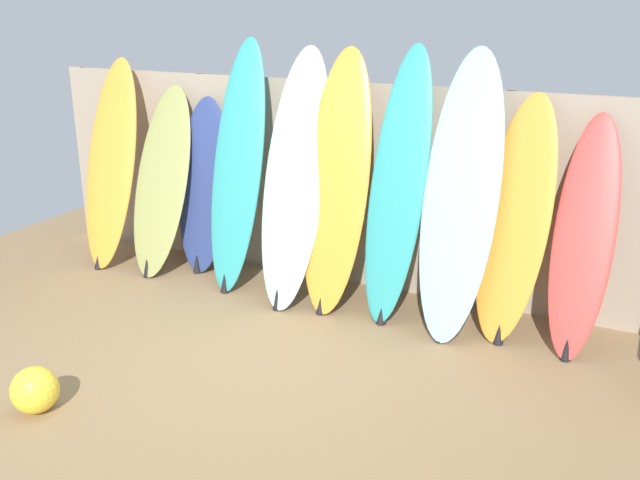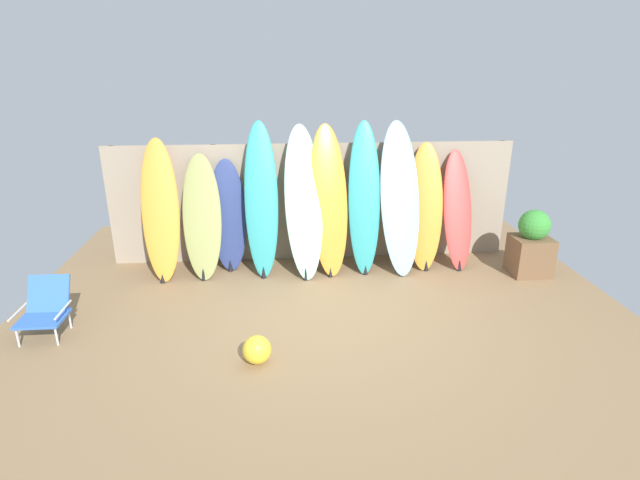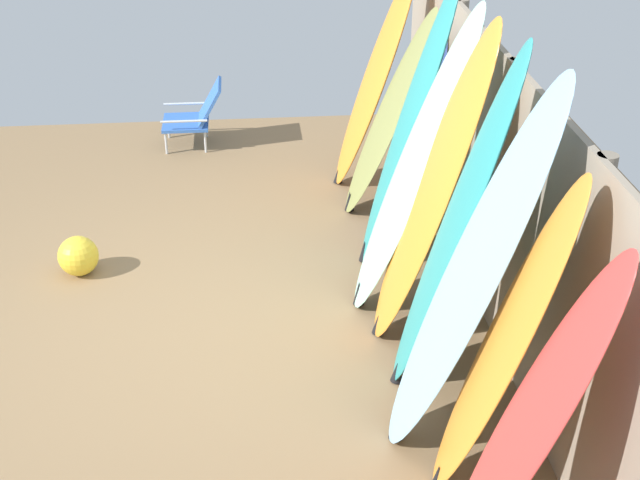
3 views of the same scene
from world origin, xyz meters
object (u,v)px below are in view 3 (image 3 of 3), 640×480
(surfboard_teal_3, at_px, (407,128))
(surfboard_orange_8, at_px, (503,347))
(surfboard_seafoam_4, at_px, (414,167))
(beach_chair, at_px, (196,114))
(surfboard_navy_2, at_px, (416,137))
(beach_ball, at_px, (78,256))
(surfboard_teal_6, at_px, (455,227))
(surfboard_orange_0, at_px, (375,78))
(surfboard_orange_5, at_px, (432,190))
(surfboard_skyblue_7, at_px, (471,275))
(surfboard_olive_1, at_px, (389,116))
(surfboard_red_9, at_px, (529,425))

(surfboard_teal_3, height_order, surfboard_orange_8, surfboard_teal_3)
(surfboard_seafoam_4, relative_size, beach_chair, 3.38)
(surfboard_navy_2, relative_size, beach_ball, 5.43)
(surfboard_teal_3, height_order, surfboard_teal_6, surfboard_teal_3)
(surfboard_teal_6, height_order, surfboard_orange_8, surfboard_teal_6)
(beach_ball, bearing_deg, surfboard_orange_0, 120.40)
(surfboard_orange_5, distance_m, surfboard_skyblue_7, 1.03)
(surfboard_teal_3, relative_size, surfboard_seafoam_4, 1.03)
(surfboard_olive_1, distance_m, surfboard_skyblue_7, 2.85)
(surfboard_skyblue_7, height_order, surfboard_orange_8, surfboard_skyblue_7)
(surfboard_seafoam_4, bearing_deg, beach_ball, -104.59)
(surfboard_teal_6, distance_m, beach_chair, 4.28)
(surfboard_orange_5, bearing_deg, surfboard_teal_3, 179.02)
(surfboard_skyblue_7, height_order, beach_ball, surfboard_skyblue_7)
(surfboard_teal_6, bearing_deg, surfboard_skyblue_7, -3.57)
(surfboard_navy_2, bearing_deg, surfboard_seafoam_4, -11.90)
(surfboard_orange_8, bearing_deg, surfboard_orange_0, -178.91)
(surfboard_navy_2, relative_size, surfboard_seafoam_4, 0.77)
(surfboard_olive_1, height_order, beach_ball, surfboard_olive_1)
(surfboard_olive_1, distance_m, surfboard_orange_5, 1.82)
(surfboard_navy_2, height_order, surfboard_red_9, surfboard_red_9)
(surfboard_navy_2, height_order, surfboard_orange_8, surfboard_orange_8)
(surfboard_orange_5, bearing_deg, surfboard_teal_6, 2.76)
(surfboard_orange_0, distance_m, surfboard_orange_5, 2.37)
(surfboard_teal_3, xyz_separation_m, surfboard_orange_8, (2.40, 0.05, -0.17))
(surfboard_seafoam_4, distance_m, beach_ball, 2.58)
(surfboard_skyblue_7, distance_m, surfboard_orange_8, 0.44)
(beach_chair, xyz_separation_m, beach_ball, (2.40, -0.80, -0.17))
(surfboard_teal_6, bearing_deg, beach_ball, -121.68)
(surfboard_red_9, bearing_deg, surfboard_orange_5, -178.46)
(surfboard_orange_8, bearing_deg, surfboard_seafoam_4, -176.55)
(surfboard_skyblue_7, xyz_separation_m, surfboard_orange_8, (0.41, 0.07, -0.16))
(surfboard_teal_3, distance_m, beach_chair, 3.00)
(surfboard_teal_3, height_order, surfboard_seafoam_4, surfboard_teal_3)
(surfboard_orange_0, height_order, beach_chair, surfboard_orange_0)
(surfboard_navy_2, distance_m, surfboard_skyblue_7, 2.51)
(surfboard_olive_1, xyz_separation_m, surfboard_seafoam_4, (1.45, -0.07, 0.20))
(surfboard_red_9, bearing_deg, surfboard_olive_1, -179.58)
(surfboard_skyblue_7, relative_size, surfboard_red_9, 1.25)
(surfboard_teal_6, bearing_deg, surfboard_orange_0, -179.30)
(surfboard_red_9, bearing_deg, surfboard_orange_0, -179.17)
(surfboard_olive_1, relative_size, surfboard_orange_5, 0.81)
(surfboard_orange_0, bearing_deg, surfboard_skyblue_7, 0.05)
(surfboard_skyblue_7, bearing_deg, surfboard_teal_3, 179.32)
(surfboard_teal_6, bearing_deg, surfboard_olive_1, -180.00)
(surfboard_skyblue_7, height_order, beach_chair, surfboard_skyblue_7)
(beach_chair, bearing_deg, surfboard_navy_2, 45.66)
(surfboard_navy_2, xyz_separation_m, surfboard_teal_3, (0.50, -0.17, 0.28))
(surfboard_teal_3, distance_m, surfboard_teal_6, 1.48)
(surfboard_orange_8, bearing_deg, surfboard_navy_2, 177.59)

